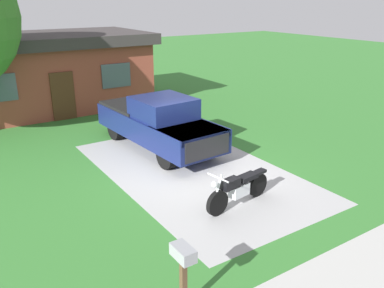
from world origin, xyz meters
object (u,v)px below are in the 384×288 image
pickup_truck (157,121)px  motorcycle (238,189)px  mailbox (183,261)px  neighbor_house (46,71)px

pickup_truck → motorcycle: bearing=-94.2°
mailbox → neighbor_house: size_ratio=0.13×
pickup_truck → neighbor_house: neighbor_house is taller
pickup_truck → mailbox: bearing=-115.6°
mailbox → neighbor_house: bearing=83.3°
motorcycle → neighbor_house: 12.96m
neighbor_house → pickup_truck: bearing=-77.4°
motorcycle → mailbox: (-3.16, -2.38, 0.51)m
pickup_truck → mailbox: (-3.53, -7.38, 0.03)m
motorcycle → mailbox: mailbox is taller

